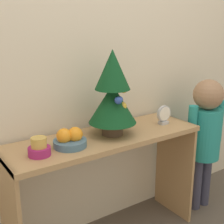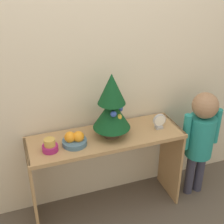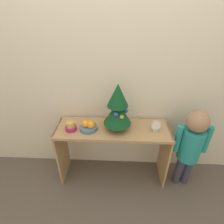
% 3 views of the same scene
% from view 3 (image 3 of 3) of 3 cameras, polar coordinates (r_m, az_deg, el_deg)
% --- Properties ---
extents(ground_plane, '(12.00, 12.00, 0.00)m').
position_cam_3_polar(ground_plane, '(2.19, -0.00, -23.38)').
color(ground_plane, brown).
extents(back_wall, '(7.00, 0.05, 2.50)m').
position_cam_3_polar(back_wall, '(1.77, 0.66, 13.69)').
color(back_wall, beige).
rests_on(back_wall, ground_plane).
extents(console_table, '(1.18, 0.38, 0.71)m').
position_cam_3_polar(console_table, '(1.91, 0.27, -9.08)').
color(console_table, tan).
rests_on(console_table, ground_plane).
extents(mini_tree, '(0.28, 0.28, 0.49)m').
position_cam_3_polar(mini_tree, '(1.67, 1.87, 1.39)').
color(mini_tree, '#4C3828').
rests_on(mini_tree, console_table).
extents(fruit_bowl, '(0.18, 0.18, 0.10)m').
position_cam_3_polar(fruit_bowl, '(1.78, -7.67, -4.57)').
color(fruit_bowl, '#476B84').
rests_on(fruit_bowl, console_table).
extents(singing_bowl, '(0.11, 0.11, 0.09)m').
position_cam_3_polar(singing_bowl, '(1.81, -13.31, -4.74)').
color(singing_bowl, '#9E2366').
rests_on(singing_bowl, console_table).
extents(desk_clock, '(0.10, 0.04, 0.12)m').
position_cam_3_polar(desk_clock, '(1.78, 14.11, -4.51)').
color(desk_clock, '#B2B2B7').
rests_on(desk_clock, console_table).
extents(child_figure, '(0.35, 0.22, 0.97)m').
position_cam_3_polar(child_figure, '(1.96, 24.50, -9.05)').
color(child_figure, '#38384C').
rests_on(child_figure, ground_plane).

